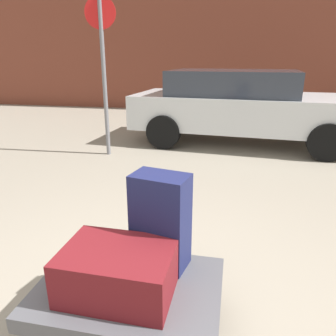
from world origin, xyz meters
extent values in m
plane|color=gray|center=(0.00, 0.00, 0.00)|extent=(60.00, 60.00, 0.00)
cube|color=#4C4C51|center=(0.00, 0.00, 0.29)|extent=(1.11, 0.78, 0.10)
cylinder|color=black|center=(0.38, 0.27, 0.12)|extent=(0.24, 0.06, 0.24)
cylinder|color=black|center=(-0.38, 0.27, 0.12)|extent=(0.24, 0.06, 0.24)
cube|color=maroon|center=(-0.04, -0.06, 0.48)|extent=(0.65, 0.47, 0.28)
cube|color=#191E47|center=(0.14, 0.26, 0.66)|extent=(0.39, 0.29, 0.63)
cube|color=silver|center=(0.76, 5.06, 0.64)|extent=(4.43, 2.13, 0.64)
cube|color=#2D333D|center=(0.52, 5.08, 1.19)|extent=(2.52, 1.77, 0.46)
cylinder|color=black|center=(2.25, 5.79, 0.32)|extent=(0.66, 0.27, 0.64)
cylinder|color=black|center=(2.11, 4.10, 0.32)|extent=(0.66, 0.27, 0.64)
cylinder|color=black|center=(-0.58, 6.02, 0.32)|extent=(0.66, 0.27, 0.64)
cylinder|color=black|center=(-0.72, 4.32, 0.32)|extent=(0.66, 0.27, 0.64)
cylinder|color=#383838|center=(2.51, 6.75, 0.35)|extent=(0.21, 0.21, 0.69)
cylinder|color=slate|center=(-1.60, 3.73, 1.29)|extent=(0.07, 0.07, 2.57)
cylinder|color=red|center=(-1.60, 3.73, 2.32)|extent=(0.50, 0.10, 0.50)
camera|label=1|loc=(0.56, -1.55, 1.65)|focal=34.57mm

